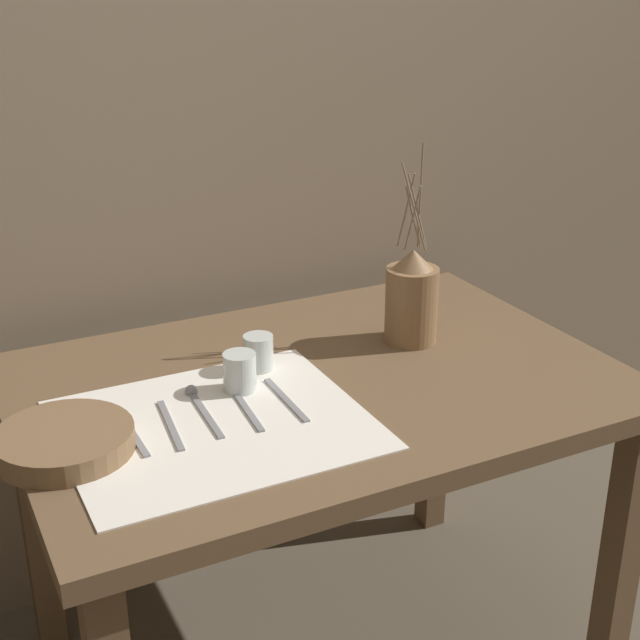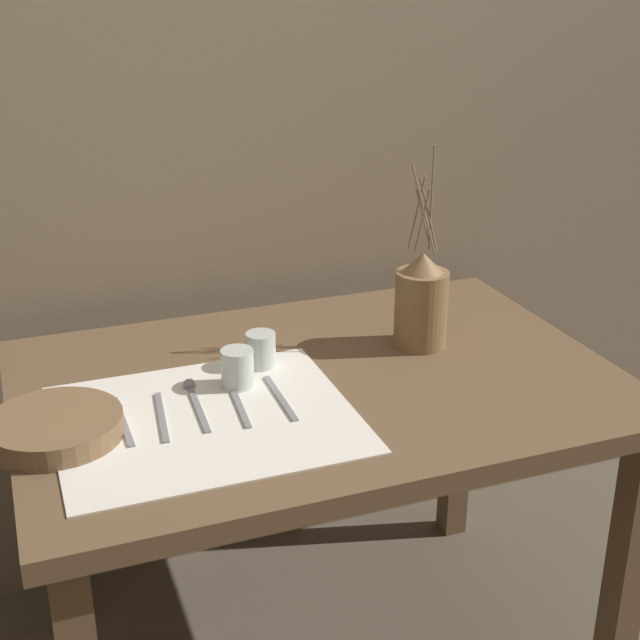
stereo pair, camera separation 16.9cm
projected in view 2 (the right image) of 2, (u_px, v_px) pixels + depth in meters
The scene contains 12 objects.
stone_wall_back at pixel (238, 86), 1.99m from camera, with size 7.00×0.06×2.40m.
wooden_table at pixel (318, 419), 1.77m from camera, with size 1.16×0.80×0.71m.
linen_cloth at pixel (205, 419), 1.58m from camera, with size 0.52×0.45×0.00m.
pitcher_with_flowers at pixel (421, 303), 1.84m from camera, with size 0.11×0.11×0.42m.
wooden_bowl at pixel (55, 428), 1.51m from camera, with size 0.23×0.23×0.04m.
glass_tumbler_near at pixel (237, 368), 1.68m from camera, with size 0.06×0.06×0.07m.
glass_tumbler_far at pixel (261, 350), 1.76m from camera, with size 0.06×0.06×0.07m.
knife_center at pixel (123, 421), 1.56m from camera, with size 0.01×0.18×0.00m.
fork_inner at pixel (162, 417), 1.58m from camera, with size 0.03×0.18×0.00m.
spoon_outer at pixel (193, 394), 1.65m from camera, with size 0.03×0.20×0.02m.
spoon_inner at pixel (233, 389), 1.67m from camera, with size 0.03×0.20×0.02m.
fork_outer at pixel (280, 398), 1.64m from camera, with size 0.02×0.18×0.00m.
Camera 2 is at (-0.55, -1.46, 1.47)m, focal length 50.00 mm.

